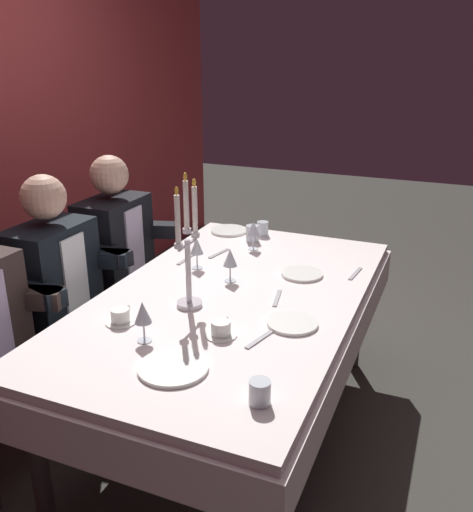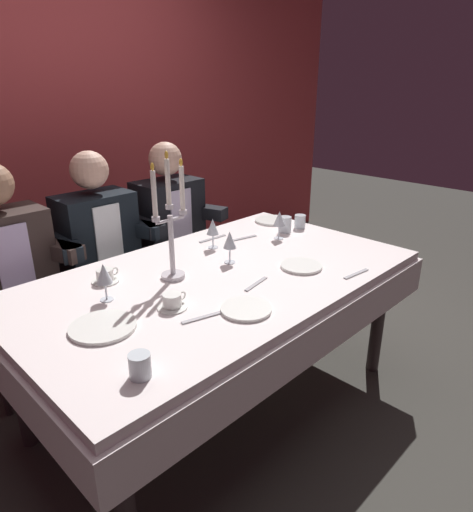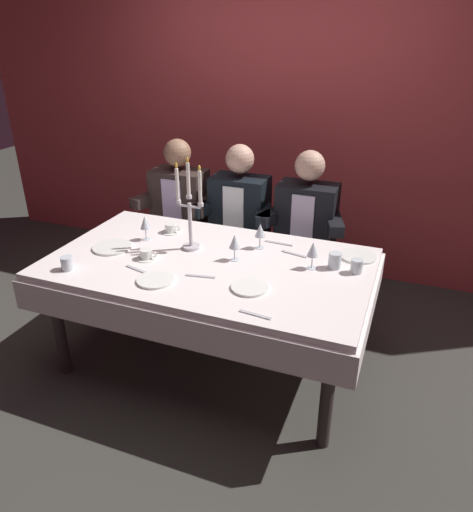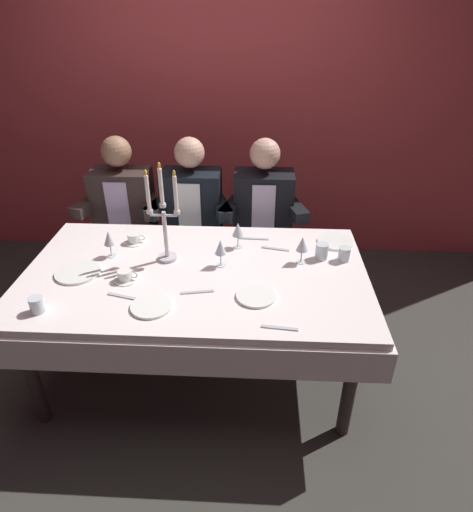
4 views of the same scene
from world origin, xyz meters
TOP-DOWN VIEW (x-y plane):
  - ground_plane at (0.00, 0.00)m, footprint 12.00×12.00m
  - back_wall at (0.00, 1.66)m, footprint 6.00×0.12m
  - dining_table at (0.00, 0.00)m, footprint 1.94×1.14m
  - candelabra at (-0.18, 0.12)m, footprint 0.19×0.11m
  - dinner_plate_0 at (-0.17, -0.34)m, footprint 0.21×0.21m
  - dinner_plate_1 at (0.82, 0.37)m, footprint 0.22×0.22m
  - dinner_plate_2 at (-0.64, -0.06)m, footprint 0.25×0.25m
  - dinner_plate_3 at (0.34, -0.23)m, footprint 0.20×0.20m
  - wine_glass_0 at (0.22, 0.28)m, footprint 0.07×0.07m
  - wine_glass_1 at (0.14, 0.06)m, footprint 0.07×0.07m
  - wine_glass_2 at (-0.51, 0.14)m, footprint 0.07×0.07m
  - wine_glass_3 at (0.59, 0.12)m, footprint 0.07×0.07m
  - water_tumbler_0 at (-0.71, -0.40)m, footprint 0.07×0.07m
  - water_tumbler_1 at (0.71, 0.17)m, footprint 0.07×0.07m
  - water_tumbler_2 at (0.84, 0.16)m, footprint 0.07×0.07m
  - coffee_cup_0 at (-0.36, -0.11)m, footprint 0.13×0.12m
  - coffee_cup_1 at (-0.42, 0.30)m, footprint 0.13×0.12m
  - knife_0 at (-0.33, -0.26)m, footprint 0.19×0.07m
  - fork_1 at (0.45, 0.27)m, footprint 0.17×0.05m
  - knife_2 at (0.32, 0.39)m, footprint 0.19×0.03m
  - fork_3 at (0.45, -0.47)m, footprint 0.17×0.04m
  - fork_4 at (0.04, -0.20)m, footprint 0.17×0.05m
  - seated_diner_0 at (-0.65, 0.89)m, footprint 0.63×0.48m
  - seated_diner_1 at (-0.14, 0.89)m, footprint 0.63×0.48m
  - seated_diner_2 at (0.38, 0.89)m, footprint 0.63×0.48m

SIDE VIEW (x-z plane):
  - ground_plane at x=0.00m, z-range 0.00..0.00m
  - dining_table at x=0.00m, z-range 0.25..0.99m
  - seated_diner_0 at x=-0.65m, z-range 0.12..1.36m
  - seated_diner_1 at x=-0.14m, z-range 0.12..1.36m
  - seated_diner_2 at x=0.38m, z-range 0.12..1.36m
  - knife_0 at x=-0.33m, z-range 0.74..0.75m
  - fork_1 at x=0.45m, z-range 0.74..0.75m
  - knife_2 at x=0.32m, z-range 0.74..0.75m
  - fork_3 at x=0.45m, z-range 0.74..0.75m
  - fork_4 at x=0.04m, z-range 0.74..0.75m
  - dinner_plate_0 at x=-0.17m, z-range 0.74..0.75m
  - dinner_plate_1 at x=0.82m, z-range 0.74..0.75m
  - dinner_plate_2 at x=-0.64m, z-range 0.74..0.75m
  - dinner_plate_3 at x=0.34m, z-range 0.74..0.75m
  - coffee_cup_0 at x=-0.36m, z-range 0.74..0.80m
  - coffee_cup_1 at x=-0.42m, z-range 0.74..0.80m
  - water_tumbler_0 at x=-0.71m, z-range 0.74..0.82m
  - water_tumbler_2 at x=0.84m, z-range 0.74..0.82m
  - water_tumbler_1 at x=0.71m, z-range 0.74..0.83m
  - wine_glass_3 at x=0.59m, z-range 0.77..0.94m
  - wine_glass_0 at x=0.22m, z-range 0.77..0.94m
  - wine_glass_1 at x=0.14m, z-range 0.77..0.94m
  - wine_glass_2 at x=-0.51m, z-range 0.77..0.94m
  - candelabra at x=-0.18m, z-range 0.69..1.27m
  - back_wall at x=0.00m, z-range 0.00..2.70m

